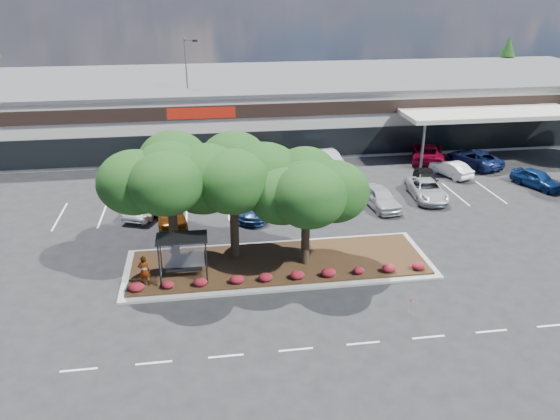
{
  "coord_description": "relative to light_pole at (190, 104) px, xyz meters",
  "views": [
    {
      "loc": [
        -6.14,
        -24.2,
        15.69
      ],
      "look_at": [
        -1.6,
        6.29,
        2.6
      ],
      "focal_mm": 35.0,
      "sensor_mm": 36.0,
      "label": 1
    }
  ],
  "objects": [
    {
      "name": "ground",
      "position": [
        7.05,
        -27.98,
        -4.78
      ],
      "size": [
        160.0,
        160.0,
        0.0
      ],
      "primitive_type": "plane",
      "color": "black",
      "rests_on": "ground"
    },
    {
      "name": "retail_store",
      "position": [
        7.11,
        5.93,
        -1.63
      ],
      "size": [
        80.4,
        25.2,
        6.25
      ],
      "color": "beige",
      "rests_on": "ground"
    },
    {
      "name": "landscape_island",
      "position": [
        5.05,
        -23.98,
        -4.66
      ],
      "size": [
        18.0,
        6.0,
        0.26
      ],
      "color": "#9B9B96",
      "rests_on": "ground"
    },
    {
      "name": "lane_markings",
      "position": [
        6.9,
        -17.56,
        -4.78
      ],
      "size": [
        33.12,
        20.06,
        0.01
      ],
      "color": "silver",
      "rests_on": "ground"
    },
    {
      "name": "shrub_row",
      "position": [
        5.05,
        -26.08,
        -4.27
      ],
      "size": [
        17.0,
        0.8,
        0.5
      ],
      "primitive_type": null,
      "color": "maroon",
      "rests_on": "landscape_island"
    },
    {
      "name": "bus_shelter",
      "position": [
        -0.45,
        -25.03,
        -2.48
      ],
      "size": [
        2.75,
        1.55,
        2.59
      ],
      "color": "black",
      "rests_on": "landscape_island"
    },
    {
      "name": "island_tree_west",
      "position": [
        -0.95,
        -23.48,
        -0.58
      ],
      "size": [
        7.2,
        7.2,
        7.89
      ],
      "primitive_type": null,
      "color": "#0D360F",
      "rests_on": "landscape_island"
    },
    {
      "name": "island_tree_mid",
      "position": [
        2.55,
        -22.78,
        -0.86
      ],
      "size": [
        6.6,
        6.6,
        7.32
      ],
      "primitive_type": null,
      "color": "#0D360F",
      "rests_on": "landscape_island"
    },
    {
      "name": "island_tree_east",
      "position": [
        6.55,
        -24.28,
        -1.27
      ],
      "size": [
        5.8,
        5.8,
        6.5
      ],
      "primitive_type": null,
      "color": "#0D360F",
      "rests_on": "landscape_island"
    },
    {
      "name": "conifer_north_east",
      "position": [
        41.05,
        16.02,
        -0.28
      ],
      "size": [
        3.96,
        3.96,
        9.0
      ],
      "primitive_type": "cone",
      "color": "#0D360F",
      "rests_on": "ground"
    },
    {
      "name": "person_waiting",
      "position": [
        -2.56,
        -25.55,
        -3.64
      ],
      "size": [
        0.65,
        0.44,
        1.77
      ],
      "primitive_type": "imported",
      "rotation": [
        0.0,
        0.0,
        3.12
      ],
      "color": "#594C47",
      "rests_on": "landscape_island"
    },
    {
      "name": "light_pole",
      "position": [
        0.0,
        0.0,
        0.0
      ],
      "size": [
        1.43,
        0.62,
        10.73
      ],
      "rotation": [
        0.0,
        0.0,
        -0.19
      ],
      "color": "#9B9B96",
      "rests_on": "ground"
    },
    {
      "name": "survey_stake",
      "position": [
        10.82,
        -30.03,
        -4.15
      ],
      "size": [
        0.07,
        0.14,
        0.98
      ],
      "color": "tan",
      "rests_on": "ground"
    },
    {
      "name": "car_0",
      "position": [
        -3.86,
        -12.86,
        -4.11
      ],
      "size": [
        2.13,
        4.76,
        1.35
      ],
      "primitive_type": "imported",
      "rotation": [
        0.0,
        0.0,
        0.05
      ],
      "color": "#692004",
      "rests_on": "ground"
    },
    {
      "name": "car_1",
      "position": [
        -3.14,
        -14.67,
        -3.92
      ],
      "size": [
        3.56,
        5.52,
        1.72
      ],
      "primitive_type": "imported",
      "rotation": [
        0.0,
        0.0,
        -0.36
      ],
      "color": "silver",
      "rests_on": "ground"
    },
    {
      "name": "car_2",
      "position": [
        -1.52,
        -16.8,
        -3.96
      ],
      "size": [
        2.58,
        5.03,
        1.64
      ],
      "primitive_type": "imported",
      "rotation": [
        0.0,
        0.0,
        0.14
      ],
      "color": "#672E07",
      "rests_on": "ground"
    },
    {
      "name": "car_3",
      "position": [
        4.68,
        -16.3,
        -4.07
      ],
      "size": [
        3.68,
        5.32,
        1.43
      ],
      "primitive_type": "imported",
      "rotation": [
        0.0,
        0.0,
        -0.38
      ],
      "color": "navy",
      "rests_on": "ground"
    },
    {
      "name": "car_4",
      "position": [
        12.02,
        -12.33,
        -3.99
      ],
      "size": [
        3.31,
        5.98,
        1.58
      ],
      "primitive_type": "imported",
      "rotation": [
        0.0,
        0.0,
        -0.12
      ],
      "color": "navy",
      "rests_on": "ground"
    },
    {
      "name": "car_5",
      "position": [
        13.76,
        -16.2,
        -4.0
      ],
      "size": [
        2.41,
        4.77,
        1.56
      ],
      "primitive_type": "imported",
      "rotation": [
        0.0,
        0.0,
        0.13
      ],
      "color": "#BBBBBB",
      "rests_on": "ground"
    },
    {
      "name": "car_6",
      "position": [
        18.57,
        -13.13,
        -4.0
      ],
      "size": [
        3.04,
        4.9,
        1.56
      ],
      "primitive_type": "imported",
      "rotation": [
        0.0,
        0.0,
        -0.28
      ],
      "color": "black",
      "rests_on": "ground"
    },
    {
      "name": "car_7",
      "position": [
        17.9,
        -15.01,
        -4.08
      ],
      "size": [
        2.81,
        5.28,
        1.41
      ],
      "primitive_type": "imported",
      "rotation": [
        0.0,
        0.0,
        -0.09
      ],
      "color": "#B5B5B5",
      "rests_on": "ground"
    },
    {
      "name": "car_8",
      "position": [
        27.73,
        -13.93,
        -4.06
      ],
      "size": [
        3.18,
        4.59,
        1.45
      ],
      "primitive_type": "imported",
      "rotation": [
        0.0,
        0.0,
        0.38
      ],
      "color": "navy",
      "rests_on": "ground"
    },
    {
      "name": "car_9",
      "position": [
        -6.13,
        -9.82,
        -4.11
      ],
      "size": [
        3.06,
        4.95,
        1.34
      ],
      "primitive_type": "imported",
      "rotation": [
        0.0,
        0.0,
        3.42
      ],
      "color": "slate",
      "rests_on": "ground"
    },
    {
      "name": "car_10",
      "position": [
        -2.44,
        -6.17,
        -4.01
      ],
      "size": [
        2.26,
        5.37,
        1.55
      ],
      "primitive_type": "imported",
      "rotation": [
        0.0,
        0.0,
        3.16
      ],
      "color": "#55555D",
      "rests_on": "ground"
    },
    {
      "name": "car_11",
      "position": [
        3.27,
        -9.52,
        -3.99
      ],
      "size": [
        3.29,
        5.77,
        1.58
      ],
      "primitive_type": "imported",
      "rotation": [
        0.0,
        0.0,
        2.93
      ],
      "color": "silver",
      "rests_on": "ground"
    },
    {
      "name": "car_12",
      "position": [
        6.68,
        -6.75,
        -3.97
      ],
      "size": [
        3.77,
        6.27,
        1.63
      ],
      "primitive_type": "imported",
      "rotation": [
        0.0,
        0.0,
        2.95
      ],
      "color": "brown",
      "rests_on": "ground"
    },
    {
      "name": "car_13",
      "position": [
        11.05,
        -9.03,
        -4.07
      ],
      "size": [
        3.66,
        5.58,
        1.43
      ],
      "primitive_type": "imported",
      "rotation": [
        0.0,
        0.0,
        2.87
      ],
      "color": "slate",
      "rests_on": "ground"
    },
    {
      "name": "car_14",
      "position": [
        11.72,
        -6.09,
        -3.95
      ],
      "size": [
        2.82,
        5.29,
        1.66
      ],
      "primitive_type": "imported",
      "rotation": [
        0.0,
        0.0,
        3.36
      ],
      "color": "#989CA4",
      "rests_on": "ground"
    },
    {
      "name": "car_15",
      "position": [
        21.98,
        -10.38,
        -4.11
      ],
      "size": [
        2.66,
        4.31,
        1.34
      ],
      "primitive_type": "imported",
      "rotation": [
        0.0,
        0.0,
        3.47
      ],
      "color": "white",
      "rests_on": "ground"
    },
    {
      "name": "car_16",
      "position": [
        21.69,
        -5.98,
        -3.96
      ],
      "size": [
        4.71,
        6.52,
        1.65
      ],
      "primitive_type": "imported",
      "rotation": [
        0.0,
        0.0,
        2.77
      ],
      "color": "maroon",
      "rests_on": "ground"
    },
    {
      "name": "car_17",
      "position": [
        25.27,
        -8.09,
        -4.04
      ],
      "size": [
        4.01,
        5.85,
        1.49
      ],
      "primitive_type": "imported",
      "rotation": [
        0.0,
        0.0,
        3.46
      ],
      "color": "navy",
      "rests_on": "ground"
    }
  ]
}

